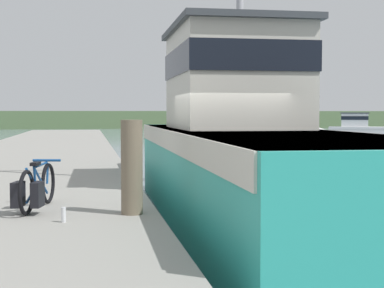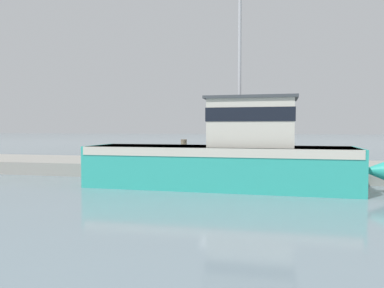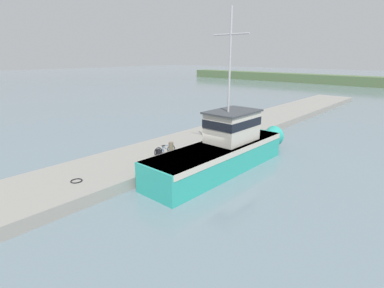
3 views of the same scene
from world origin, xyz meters
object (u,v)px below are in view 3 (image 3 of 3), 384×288
Objects in this scene: mooring_post at (171,152)px; water_bottle_on_curb at (157,159)px; fishing_boat_main at (225,148)px; bicycle_touring at (163,151)px.

water_bottle_on_curb is at bearing -152.67° from mooring_post.
mooring_post is 6.73× the size of water_bottle_on_curb.
bicycle_touring is (-3.76, -2.36, -0.42)m from fishing_boat_main.
mooring_post is at bearing -8.37° from bicycle_touring.
bicycle_touring is 1.27× the size of mooring_post.
water_bottle_on_curb is (-0.93, -0.48, -0.57)m from mooring_post.
fishing_boat_main is at bearing 45.40° from water_bottle_on_curb.
mooring_post is at bearing -128.85° from fishing_boat_main.
fishing_boat_main is 10.27× the size of mooring_post.
mooring_post reaches higher than bicycle_touring.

